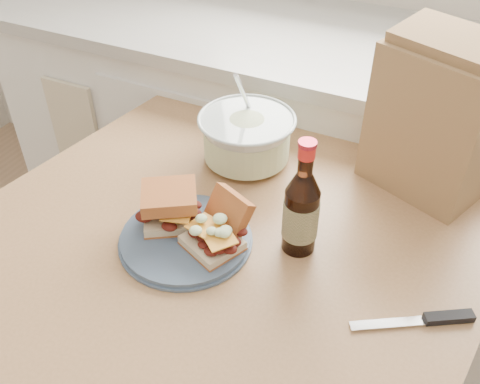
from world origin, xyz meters
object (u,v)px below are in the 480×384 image
at_px(plate, 186,238).
at_px(coleslaw_bowl, 247,140).
at_px(beer_bottle, 301,211).
at_px(dining_table, 233,267).
at_px(paper_bag, 435,122).

height_order(plate, coleslaw_bowl, coleslaw_bowl).
bearing_deg(beer_bottle, dining_table, 164.65).
height_order(plate, beer_bottle, beer_bottle).
distance_m(plate, paper_bag, 0.56).
bearing_deg(dining_table, beer_bottle, 11.62).
distance_m(plate, beer_bottle, 0.23).
bearing_deg(coleslaw_bowl, plate, -88.08).
distance_m(beer_bottle, paper_bag, 0.35).
height_order(beer_bottle, paper_bag, paper_bag).
distance_m(dining_table, beer_bottle, 0.25).
distance_m(plate, coleslaw_bowl, 0.30).
height_order(dining_table, beer_bottle, beer_bottle).
xyz_separation_m(plate, beer_bottle, (0.20, 0.08, 0.08)).
bearing_deg(dining_table, coleslaw_bowl, 117.15).
distance_m(dining_table, plate, 0.16).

